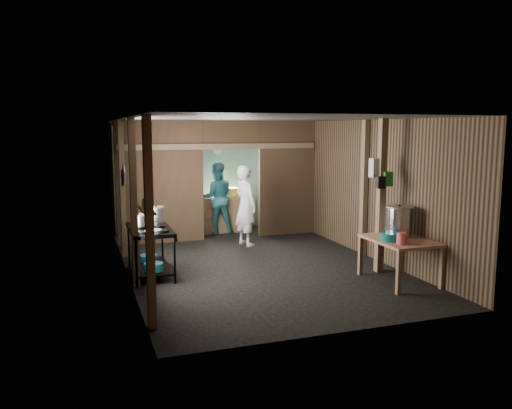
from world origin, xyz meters
name	(u,v)px	position (x,y,z in m)	size (l,w,h in m)	color
floor	(252,262)	(0.00, 0.00, 0.00)	(4.50, 7.00, 0.00)	black
ceiling	(252,119)	(0.00, 0.00, 2.60)	(4.50, 7.00, 0.00)	#404040
wall_back	(207,176)	(0.00, 3.50, 1.30)	(4.50, 0.00, 2.60)	brown
wall_front	(348,226)	(0.00, -3.50, 1.30)	(4.50, 0.00, 2.60)	brown
wall_left	(124,197)	(-2.25, 0.00, 1.30)	(0.00, 7.00, 2.60)	brown
wall_right	(362,187)	(2.25, 0.00, 1.30)	(0.00, 7.00, 2.60)	brown
partition_left	(160,183)	(-1.32, 2.20, 1.30)	(1.85, 0.10, 2.60)	brown
partition_right	(287,178)	(1.57, 2.20, 1.30)	(1.35, 0.10, 2.60)	brown
partition_header	(231,135)	(0.25, 2.20, 2.30)	(1.30, 0.10, 0.60)	brown
turquoise_panel	(207,178)	(0.00, 3.44, 1.25)	(4.40, 0.06, 2.50)	#82BAB8
back_counter	(225,214)	(0.30, 2.95, 0.42)	(1.20, 0.50, 0.85)	olive
wall_clock	(217,151)	(0.25, 3.40, 1.90)	(0.20, 0.20, 0.03)	beige
post_left_a	(149,224)	(-2.18, -2.60, 1.30)	(0.10, 0.12, 2.60)	olive
post_left_b	(134,204)	(-2.18, -0.80, 1.30)	(0.10, 0.12, 2.60)	olive
post_left_c	(123,189)	(-2.18, 1.20, 1.30)	(0.10, 0.12, 2.60)	olive
post_right	(364,189)	(2.18, -0.20, 1.30)	(0.10, 0.12, 2.60)	olive
post_free	(381,197)	(1.85, -1.30, 1.30)	(0.12, 0.12, 2.60)	olive
cross_beam	(221,146)	(0.00, 2.15, 2.05)	(4.40, 0.12, 0.12)	olive
pan_lid_big	(124,174)	(-2.21, 0.40, 1.65)	(0.34, 0.34, 0.03)	gray
pan_lid_small	(122,178)	(-2.21, 0.80, 1.55)	(0.30, 0.30, 0.03)	black
wall_shelf	(146,210)	(-2.15, -2.10, 1.40)	(0.14, 0.80, 0.03)	olive
jar_white	(149,207)	(-2.15, -2.35, 1.47)	(0.07, 0.07, 0.10)	beige
jar_yellow	(146,205)	(-2.15, -2.10, 1.47)	(0.08, 0.08, 0.10)	gold
jar_green	(144,202)	(-2.15, -1.88, 1.47)	(0.06, 0.06, 0.10)	#228527
bag_white	(377,168)	(1.80, -1.22, 1.78)	(0.22, 0.15, 0.32)	beige
bag_green	(387,179)	(1.92, -1.36, 1.60)	(0.16, 0.12, 0.24)	#228527
bag_black	(380,182)	(1.78, -1.38, 1.55)	(0.14, 0.10, 0.20)	black
gas_range	(150,251)	(-1.88, -0.24, 0.40)	(0.70, 1.37, 0.81)	black
prep_table	(400,260)	(1.83, -1.93, 0.35)	(0.86, 1.18, 0.70)	#AE7D55
stove_pot_large	(156,215)	(-1.71, 0.17, 0.94)	(0.30, 0.30, 0.31)	#B9B9BC
stove_pot_med	(138,222)	(-2.05, -0.15, 0.91)	(0.28, 0.28, 0.24)	#B9B9BC
stove_saucepan	(136,220)	(-2.05, 0.28, 0.86)	(0.16, 0.16, 0.10)	#B9B9BC
frying_pan	(153,231)	(-1.88, -0.67, 0.83)	(0.27, 0.49, 0.07)	gray
blue_tub_front	(154,267)	(-1.88, -0.57, 0.22)	(0.31, 0.31, 0.13)	#0E5B68
blue_tub_back	(148,258)	(-1.88, 0.05, 0.21)	(0.29, 0.29, 0.11)	#0E5B68
stock_pot	(399,222)	(1.94, -1.71, 0.93)	(0.44, 0.44, 0.51)	#B9B9BC
wash_basin	(391,237)	(1.62, -1.99, 0.76)	(0.34, 0.34, 0.13)	#0E5B68
pink_bucket	(401,238)	(1.63, -2.24, 0.79)	(0.15, 0.15, 0.17)	#F4515E
knife	(411,245)	(1.71, -2.36, 0.70)	(0.30, 0.04, 0.01)	#B9B9BC
yellow_tub	(232,192)	(0.47, 2.95, 0.95)	(0.35, 0.35, 0.19)	gold
red_cup	(213,193)	(0.00, 2.95, 0.93)	(0.13, 0.13, 0.16)	maroon
cook	(246,205)	(0.32, 1.39, 0.85)	(0.62, 0.41, 1.69)	silver
worker_back	(216,198)	(0.06, 2.80, 0.84)	(0.81, 0.63, 1.67)	teal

